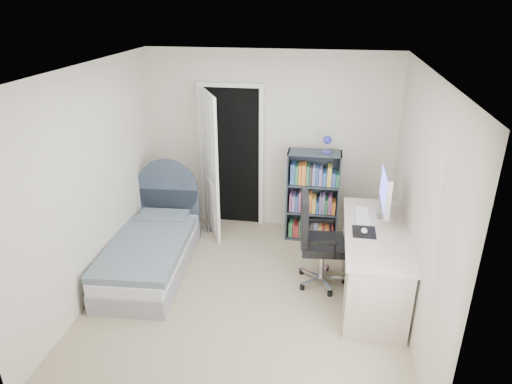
% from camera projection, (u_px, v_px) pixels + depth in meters
% --- Properties ---
extents(room_shell, '(3.50, 3.70, 2.60)m').
position_uv_depth(room_shell, '(247.00, 194.00, 4.69)').
color(room_shell, gray).
rests_on(room_shell, ground).
extents(door, '(0.92, 0.75, 2.06)m').
position_uv_depth(door, '(218.00, 161.00, 6.27)').
color(door, black).
rests_on(door, ground).
extents(bed, '(0.99, 1.90, 1.14)m').
position_uv_depth(bed, '(152.00, 250.00, 5.59)').
color(bed, gray).
rests_on(bed, ground).
extents(nightstand, '(0.37, 0.37, 0.56)m').
position_uv_depth(nightstand, '(169.00, 204.00, 6.57)').
color(nightstand, tan).
rests_on(nightstand, ground).
extents(floor_lamp, '(0.22, 0.22, 1.53)m').
position_uv_depth(floor_lamp, '(208.00, 191.00, 6.35)').
color(floor_lamp, silver).
rests_on(floor_lamp, ground).
extents(bookcase, '(0.70, 0.30, 1.49)m').
position_uv_depth(bookcase, '(313.00, 198.00, 6.18)').
color(bookcase, '#343E48').
rests_on(bookcase, ground).
extents(desk, '(0.67, 1.67, 1.37)m').
position_uv_depth(desk, '(373.00, 260.00, 5.03)').
color(desk, '#C1B2A1').
rests_on(desk, ground).
extents(office_chair, '(0.59, 0.60, 1.12)m').
position_uv_depth(office_chair, '(316.00, 236.00, 5.17)').
color(office_chair, silver).
rests_on(office_chair, ground).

